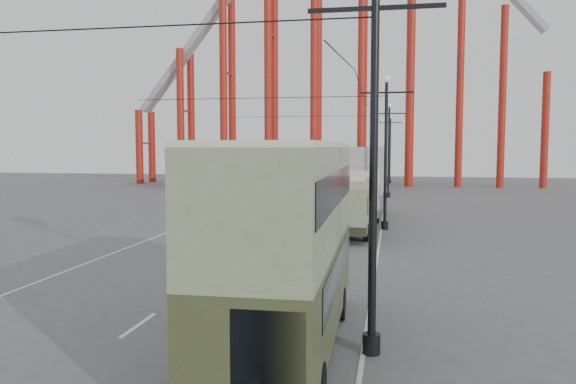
% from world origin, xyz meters
% --- Properties ---
extents(ground, '(160.00, 160.00, 0.00)m').
position_xyz_m(ground, '(0.00, 0.00, 0.00)').
color(ground, '#535356').
rests_on(ground, ground).
extents(road_markings, '(12.52, 120.00, 0.01)m').
position_xyz_m(road_markings, '(-0.86, 19.70, 0.01)').
color(road_markings, silver).
rests_on(road_markings, ground).
extents(lamp_post_near, '(3.20, 0.44, 10.80)m').
position_xyz_m(lamp_post_near, '(5.60, -3.00, 7.86)').
color(lamp_post_near, black).
rests_on(lamp_post_near, ground).
extents(lamp_post_mid, '(3.20, 0.44, 9.32)m').
position_xyz_m(lamp_post_mid, '(5.60, 18.00, 4.68)').
color(lamp_post_mid, black).
rests_on(lamp_post_mid, ground).
extents(lamp_post_far, '(3.20, 0.44, 9.32)m').
position_xyz_m(lamp_post_far, '(5.60, 40.00, 4.68)').
color(lamp_post_far, black).
rests_on(lamp_post_far, ground).
extents(lamp_post_distant, '(3.20, 0.44, 9.32)m').
position_xyz_m(lamp_post_distant, '(5.60, 62.00, 4.68)').
color(lamp_post_distant, black).
rests_on(lamp_post_distant, ground).
extents(roller_coaster, '(52.95, 5.00, 55.48)m').
position_xyz_m(roller_coaster, '(-2.49, 56.89, 22.92)').
color(roller_coaster, maroon).
rests_on(roller_coaster, ground).
extents(fairground_shed, '(22.00, 10.00, 5.00)m').
position_xyz_m(fairground_shed, '(-6.00, 47.00, 2.50)').
color(fairground_shed, gray).
rests_on(fairground_shed, ground).
extents(double_decker_bus, '(2.60, 9.68, 5.18)m').
position_xyz_m(double_decker_bus, '(3.55, -3.16, 2.90)').
color(double_decker_bus, '#3C4324').
rests_on(double_decker_bus, ground).
extents(single_decker_green, '(2.49, 10.31, 2.91)m').
position_xyz_m(single_decker_green, '(3.66, 16.89, 1.64)').
color(single_decker_green, '#707E5C').
rests_on(single_decker_green, ground).
extents(single_decker_cream, '(2.85, 10.14, 3.13)m').
position_xyz_m(single_decker_cream, '(3.82, 23.94, 1.76)').
color(single_decker_cream, beige).
rests_on(single_decker_cream, ground).
extents(pedestrian, '(0.78, 0.55, 2.01)m').
position_xyz_m(pedestrian, '(2.30, 6.50, 1.00)').
color(pedestrian, black).
rests_on(pedestrian, ground).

